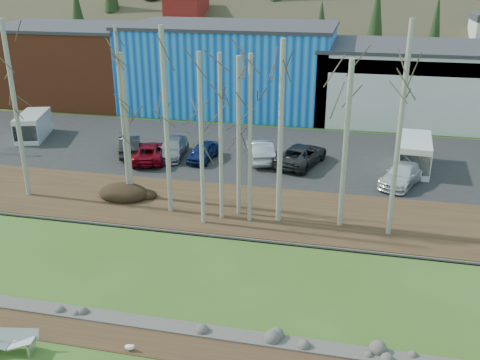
% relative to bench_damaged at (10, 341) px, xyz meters
% --- Properties ---
extents(dirt_strip, '(80.00, 1.80, 0.03)m').
position_rel_bench_damaged_xyz_m(dirt_strip, '(5.23, 1.64, -0.43)').
color(dirt_strip, '#382616').
rests_on(dirt_strip, ground).
extents(near_bank_rocks, '(80.00, 0.80, 0.50)m').
position_rel_bench_damaged_xyz_m(near_bank_rocks, '(5.23, 2.64, -0.44)').
color(near_bank_rocks, '#47423D').
rests_on(near_bank_rocks, ground).
extents(river, '(80.00, 8.00, 0.90)m').
position_rel_bench_damaged_xyz_m(river, '(5.23, 6.74, -0.44)').
color(river, black).
rests_on(river, ground).
extents(far_bank_rocks, '(80.00, 0.80, 0.46)m').
position_rel_bench_damaged_xyz_m(far_bank_rocks, '(5.23, 10.84, -0.44)').
color(far_bank_rocks, '#47423D').
rests_on(far_bank_rocks, ground).
extents(far_bank, '(80.00, 7.00, 0.15)m').
position_rel_bench_damaged_xyz_m(far_bank, '(5.23, 14.04, -0.37)').
color(far_bank, '#382616').
rests_on(far_bank, ground).
extents(parking_lot, '(80.00, 14.00, 0.14)m').
position_rel_bench_damaged_xyz_m(parking_lot, '(5.23, 24.54, -0.37)').
color(parking_lot, black).
rests_on(parking_lot, ground).
extents(building_brick, '(16.32, 12.24, 7.80)m').
position_rel_bench_damaged_xyz_m(building_brick, '(-18.77, 38.54, 3.46)').
color(building_brick, brown).
rests_on(building_brick, ground).
extents(building_blue, '(20.40, 12.24, 8.30)m').
position_rel_bench_damaged_xyz_m(building_blue, '(-0.77, 38.54, 3.71)').
color(building_blue, blue).
rests_on(building_blue, ground).
extents(building_white, '(18.36, 12.24, 6.80)m').
position_rel_bench_damaged_xyz_m(building_white, '(17.23, 38.52, 2.97)').
color(building_white, silver).
rests_on(building_white, ground).
extents(bench_damaged, '(2.06, 1.01, 0.88)m').
position_rel_bench_damaged_xyz_m(bench_damaged, '(0.00, 0.00, 0.00)').
color(bench_damaged, '#B4B6B9').
rests_on(bench_damaged, ground).
extents(seagull, '(0.45, 0.21, 0.32)m').
position_rel_bench_damaged_xyz_m(seagull, '(4.32, 0.96, -0.27)').
color(seagull, gold).
rests_on(seagull, ground).
extents(dirt_mound, '(3.15, 2.22, 0.62)m').
position_rel_bench_damaged_xyz_m(dirt_mound, '(-1.75, 14.08, 0.01)').
color(dirt_mound, black).
rests_on(dirt_mound, far_bank).
extents(birch_0, '(0.28, 0.28, 10.59)m').
position_rel_bench_damaged_xyz_m(birch_0, '(-7.73, 13.15, 5.00)').
color(birch_0, '#A7A495').
rests_on(birch_0, far_bank).
extents(birch_1, '(0.19, 0.19, 10.27)m').
position_rel_bench_damaged_xyz_m(birch_1, '(-1.52, 14.29, 4.84)').
color(birch_1, '#A7A495').
rests_on(birch_1, far_bank).
extents(birch_2, '(0.28, 0.28, 8.77)m').
position_rel_bench_damaged_xyz_m(birch_2, '(-1.37, 14.40, 4.09)').
color(birch_2, '#A7A495').
rests_on(birch_2, far_bank).
extents(birch_3, '(0.22, 0.22, 9.37)m').
position_rel_bench_damaged_xyz_m(birch_3, '(4.04, 11.78, 4.39)').
color(birch_3, '#A7A495').
rests_on(birch_3, far_bank).
extents(birch_4, '(0.27, 0.27, 10.48)m').
position_rel_bench_damaged_xyz_m(birch_4, '(1.73, 12.84, 4.95)').
color(birch_4, '#A7A495').
rests_on(birch_4, far_bank).
extents(birch_5, '(0.23, 0.23, 8.98)m').
position_rel_bench_damaged_xyz_m(birch_5, '(5.69, 13.36, 4.20)').
color(birch_5, '#A7A495').
rests_on(birch_5, far_bank).
extents(birch_6, '(0.22, 0.22, 9.23)m').
position_rel_bench_damaged_xyz_m(birch_6, '(4.89, 12.56, 4.32)').
color(birch_6, '#A7A495').
rests_on(birch_6, far_bank).
extents(birch_7, '(0.28, 0.28, 9.96)m').
position_rel_bench_damaged_xyz_m(birch_7, '(8.06, 12.94, 4.69)').
color(birch_7, '#A7A495').
rests_on(birch_7, far_bank).
extents(birch_8, '(0.29, 0.29, 9.06)m').
position_rel_bench_damaged_xyz_m(birch_8, '(11.47, 13.12, 4.24)').
color(birch_8, '#A7A495').
rests_on(birch_8, far_bank).
extents(birch_9, '(0.26, 0.26, 11.05)m').
position_rel_bench_damaged_xyz_m(birch_9, '(14.04, 12.65, 5.23)').
color(birch_9, '#A7A495').
rests_on(birch_9, far_bank).
extents(birch_10, '(0.22, 0.22, 9.23)m').
position_rel_bench_damaged_xyz_m(birch_10, '(6.49, 12.56, 4.32)').
color(birch_10, '#A7A495').
rests_on(birch_10, far_bank).
extents(car_0, '(3.05, 4.55, 1.42)m').
position_rel_bench_damaged_xyz_m(car_0, '(-4.69, 21.83, 0.41)').
color(car_0, black).
rests_on(car_0, parking_lot).
extents(car_1, '(3.34, 5.15, 1.32)m').
position_rel_bench_damaged_xyz_m(car_1, '(-2.70, 20.84, 0.36)').
color(car_1, maroon).
rests_on(car_1, parking_lot).
extents(car_2, '(2.32, 4.72, 1.32)m').
position_rel_bench_damaged_xyz_m(car_2, '(-1.34, 21.99, 0.36)').
color(car_2, gray).
rests_on(car_2, parking_lot).
extents(car_3, '(1.85, 3.90, 1.29)m').
position_rel_bench_damaged_xyz_m(car_3, '(1.12, 21.78, 0.34)').
color(car_3, '#101D4F').
rests_on(car_3, parking_lot).
extents(car_4, '(3.03, 4.91, 1.53)m').
position_rel_bench_damaged_xyz_m(car_4, '(5.22, 22.62, 0.46)').
color(car_4, '#AAAAAC').
rests_on(car_4, parking_lot).
extents(car_5, '(3.82, 5.72, 1.46)m').
position_rel_bench_damaged_xyz_m(car_5, '(8.25, 22.38, 0.43)').
color(car_5, '#28282A').
rests_on(car_5, parking_lot).
extents(car_6, '(3.59, 5.00, 1.34)m').
position_rel_bench_damaged_xyz_m(car_6, '(15.13, 20.04, 0.37)').
color(car_6, silver).
rests_on(car_6, parking_lot).
extents(van_white, '(2.42, 5.11, 2.18)m').
position_rel_bench_damaged_xyz_m(van_white, '(16.07, 23.09, 0.78)').
color(van_white, white).
rests_on(van_white, parking_lot).
extents(van_grey, '(3.21, 5.00, 2.03)m').
position_rel_bench_damaged_xyz_m(van_grey, '(-14.20, 23.93, 0.71)').
color(van_grey, silver).
rests_on(van_grey, parking_lot).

